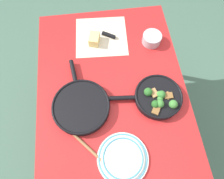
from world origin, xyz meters
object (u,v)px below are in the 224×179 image
cheese_block (94,39)px  skillet_eggs (81,106)px  skillet_broccoli (158,97)px  dinner_plate_stack (123,158)px  prep_bowl_steel (152,39)px  grater_knife (102,33)px  wooden_spoon (80,141)px

cheese_block → skillet_eggs: bearing=165.7°
skillet_broccoli → skillet_eggs: skillet_broccoli is taller
skillet_broccoli → dinner_plate_stack: 0.36m
prep_bowl_steel → skillet_eggs: bearing=129.8°
skillet_eggs → cheese_block: size_ratio=4.63×
grater_knife → prep_bowl_steel: (-0.10, -0.29, 0.02)m
wooden_spoon → grater_knife: size_ratio=1.21×
dinner_plate_stack → prep_bowl_steel: (0.65, -0.27, 0.02)m
grater_knife → skillet_eggs: bearing=102.9°
dinner_plate_stack → prep_bowl_steel: prep_bowl_steel is taller
skillet_eggs → grater_knife: skillet_eggs is taller
cheese_block → dinner_plate_stack: 0.70m
wooden_spoon → cheese_block: size_ratio=3.05×
wooden_spoon → grater_knife: 0.67m
skillet_eggs → wooden_spoon: size_ratio=1.52×
skillet_eggs → dinner_plate_stack: size_ratio=1.77×
skillet_eggs → skillet_broccoli: bearing=-98.2°
grater_knife → cheese_block: (-0.06, 0.05, 0.02)m
skillet_eggs → prep_bowl_steel: (0.38, -0.45, 0.01)m
skillet_eggs → dinner_plate_stack: bearing=-155.4°
dinner_plate_stack → prep_bowl_steel: bearing=-22.5°
cheese_block → prep_bowl_steel: (-0.04, -0.34, 0.00)m
wooden_spoon → prep_bowl_steel: bearing=-82.2°
grater_knife → dinner_plate_stack: (-0.75, -0.02, 0.00)m
grater_knife → cheese_block: bearing=80.0°
wooden_spoon → prep_bowl_steel: size_ratio=2.53×
skillet_broccoli → grater_knife: skillet_broccoli is taller
skillet_broccoli → wooden_spoon: skillet_broccoli is taller
skillet_broccoli → wooden_spoon: size_ratio=1.37×
skillet_broccoli → prep_bowl_steel: 0.38m
skillet_eggs → prep_bowl_steel: bearing=-58.2°
grater_knife → prep_bowl_steel: 0.31m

